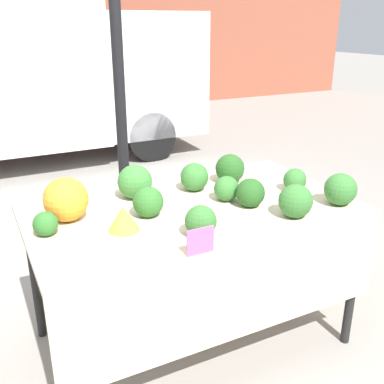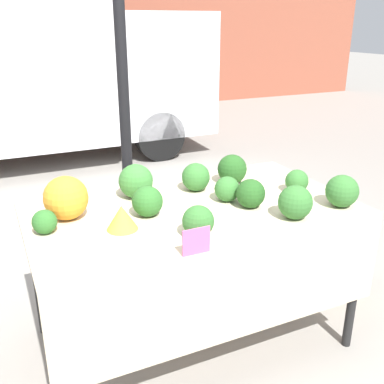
{
  "view_description": "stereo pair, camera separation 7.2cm",
  "coord_description": "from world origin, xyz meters",
  "views": [
    {
      "loc": [
        -0.98,
        -1.94,
        1.75
      ],
      "look_at": [
        0.0,
        0.0,
        0.92
      ],
      "focal_mm": 42.0,
      "sensor_mm": 36.0,
      "label": 1
    },
    {
      "loc": [
        -0.92,
        -1.97,
        1.75
      ],
      "look_at": [
        0.0,
        0.0,
        0.92
      ],
      "focal_mm": 42.0,
      "sensor_mm": 36.0,
      "label": 2
    }
  ],
  "objects": [
    {
      "name": "orange_cauliflower",
      "position": [
        -0.62,
        0.12,
        0.95
      ],
      "size": [
        0.22,
        0.22,
        0.22
      ],
      "color": "orange",
      "rests_on": "market_table"
    },
    {
      "name": "price_sign",
      "position": [
        -0.2,
        -0.48,
        0.9
      ],
      "size": [
        0.12,
        0.01,
        0.12
      ],
      "color": "#F45B9E",
      "rests_on": "market_table"
    },
    {
      "name": "broccoli_head_5",
      "position": [
        0.12,
        0.21,
        0.93
      ],
      "size": [
        0.16,
        0.16,
        0.16
      ],
      "color": "#336B2D",
      "rests_on": "market_table"
    },
    {
      "name": "parked_truck",
      "position": [
        -0.47,
        4.26,
        1.3
      ],
      "size": [
        4.56,
        1.85,
        2.49
      ],
      "color": "silver",
      "rests_on": "ground_plane"
    },
    {
      "name": "market_table",
      "position": [
        0.0,
        -0.07,
        0.74
      ],
      "size": [
        1.69,
        0.98,
        0.84
      ],
      "color": "beige",
      "rests_on": "ground_plane"
    },
    {
      "name": "tent_pole",
      "position": [
        -0.11,
        0.77,
        1.38
      ],
      "size": [
        0.07,
        0.07,
        2.77
      ],
      "color": "black",
      "rests_on": "ground_plane"
    },
    {
      "name": "broccoli_head_8",
      "position": [
        0.2,
        -0.01,
        0.91
      ],
      "size": [
        0.14,
        0.14,
        0.14
      ],
      "color": "#336B2D",
      "rests_on": "market_table"
    },
    {
      "name": "romanesco_head",
      "position": [
        -0.41,
        -0.11,
        0.9
      ],
      "size": [
        0.15,
        0.15,
        0.12
      ],
      "color": "#93B238",
      "rests_on": "market_table"
    },
    {
      "name": "broccoli_head_10",
      "position": [
        0.39,
        -0.35,
        0.93
      ],
      "size": [
        0.17,
        0.17,
        0.17
      ],
      "color": "#336B2D",
      "rests_on": "market_table"
    },
    {
      "name": "produce_crate",
      "position": [
        1.1,
        0.14,
        0.17
      ],
      "size": [
        0.4,
        0.31,
        0.35
      ],
      "color": "#9E7042",
      "rests_on": "ground_plane"
    },
    {
      "name": "broccoli_head_4",
      "position": [
        0.71,
        -0.33,
        0.93
      ],
      "size": [
        0.17,
        0.17,
        0.17
      ],
      "color": "#336B2D",
      "rests_on": "market_table"
    },
    {
      "name": "ground_plane",
      "position": [
        0.0,
        0.0,
        0.0
      ],
      "size": [
        40.0,
        40.0,
        0.0
      ],
      "primitive_type": "plane",
      "color": "gray"
    },
    {
      "name": "broccoli_head_7",
      "position": [
        -0.74,
        -0.01,
        0.9
      ],
      "size": [
        0.11,
        0.11,
        0.11
      ],
      "color": "#2D6628",
      "rests_on": "market_table"
    },
    {
      "name": "broccoli_head_0",
      "position": [
        -0.25,
        -0.02,
        0.92
      ],
      "size": [
        0.15,
        0.15,
        0.15
      ],
      "color": "#2D6628",
      "rests_on": "market_table"
    },
    {
      "name": "broccoli_head_9",
      "position": [
        -0.12,
        -0.33,
        0.92
      ],
      "size": [
        0.15,
        0.15,
        0.15
      ],
      "color": "#336B2D",
      "rests_on": "market_table"
    },
    {
      "name": "broccoli_head_6",
      "position": [
        -0.22,
        0.25,
        0.94
      ],
      "size": [
        0.19,
        0.19,
        0.19
      ],
      "color": "#387533",
      "rests_on": "market_table"
    },
    {
      "name": "broccoli_head_3",
      "position": [
        0.63,
        -0.06,
        0.91
      ],
      "size": [
        0.13,
        0.13,
        0.13
      ],
      "color": "#336B2D",
      "rests_on": "market_table"
    },
    {
      "name": "broccoli_head_2",
      "position": [
        0.27,
        -0.14,
        0.92
      ],
      "size": [
        0.15,
        0.15,
        0.15
      ],
      "color": "#23511E",
      "rests_on": "market_table"
    },
    {
      "name": "broccoli_head_1",
      "position": [
        0.37,
        0.23,
        0.93
      ],
      "size": [
        0.17,
        0.17,
        0.17
      ],
      "color": "#23511E",
      "rests_on": "market_table"
    }
  ]
}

